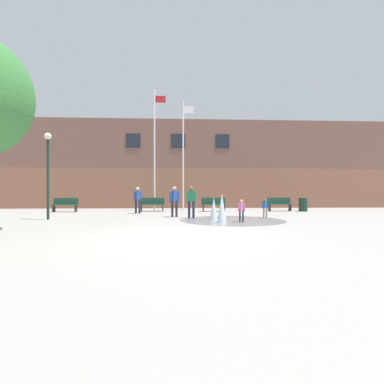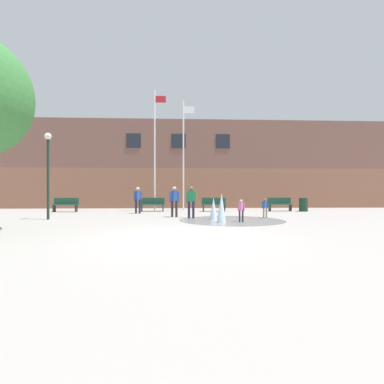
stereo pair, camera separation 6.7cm
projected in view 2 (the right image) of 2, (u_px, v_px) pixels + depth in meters
The scene contains 16 objects.
ground_plane at pixel (181, 238), 8.59m from camera, with size 100.00×100.00×0.00m, color gray.
library_building at pixel (178, 167), 26.47m from camera, with size 36.00×6.05×7.02m.
splash_fountain at pixel (223, 213), 13.54m from camera, with size 4.85×4.85×1.26m.
park_bench_far_left at pixel (66, 204), 19.39m from camera, with size 1.60×0.44×0.91m.
park_bench_center at pixel (152, 204), 19.79m from camera, with size 1.60×0.44×0.91m.
park_bench_under_right_flagpole at pixel (214, 204), 19.76m from camera, with size 1.60×0.44×0.91m.
park_bench_far_right at pixel (280, 204), 20.12m from camera, with size 1.60×0.44×0.91m.
child_in_fountain at pixel (241, 209), 13.02m from camera, with size 0.31×0.24×0.99m.
adult_in_red at pixel (191, 199), 14.90m from camera, with size 0.50×0.31×1.59m.
child_running at pixel (265, 207), 14.94m from camera, with size 0.31×0.23×0.99m.
adult_near_bench at pixel (138, 198), 18.00m from camera, with size 0.50×0.39×1.59m.
teen_by_trashcan at pixel (174, 199), 15.53m from camera, with size 0.50×0.39×1.59m.
flagpole_left at pixel (155, 147), 20.22m from camera, with size 0.80×0.10×8.19m.
flagpole_right at pixel (184, 152), 20.31m from camera, with size 0.80×0.10×7.50m.
lamp_post_left_lane at pixel (48, 163), 14.23m from camera, with size 0.32×0.32×4.12m.
trash_can at pixel (303, 205), 19.85m from camera, with size 0.56×0.56×0.90m, color #193323.
Camera 2 is at (-0.09, -8.59, 1.37)m, focal length 28.00 mm.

